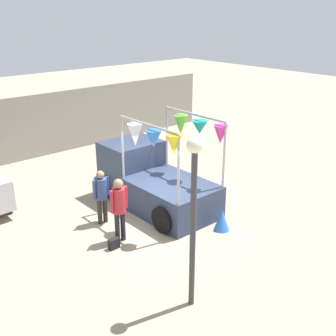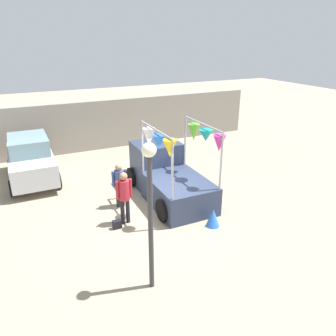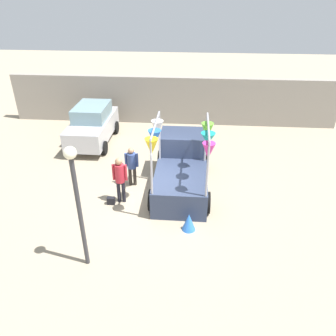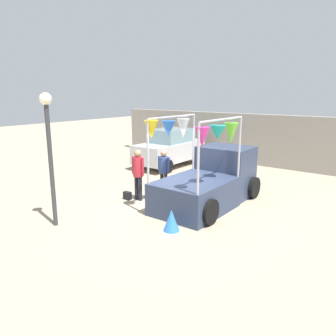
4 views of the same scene
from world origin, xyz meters
name	(u,v)px [view 1 (image 1 of 4)]	position (x,y,z in m)	size (l,w,h in m)	color
ground_plane	(152,223)	(0.00, 0.00, 0.00)	(60.00, 60.00, 0.00)	gray
vendor_truck	(150,177)	(0.85, 1.12, 0.86)	(2.39, 4.06, 2.96)	#2D3851
person_customer	(119,204)	(-1.26, -0.21, 1.09)	(0.53, 0.34, 1.78)	black
person_vendor	(101,192)	(-1.06, 0.95, 0.97)	(0.53, 0.34, 1.62)	#2D2823
handbag	(114,244)	(-1.61, -0.41, 0.14)	(0.28, 0.16, 0.28)	black
street_lamp	(194,199)	(-1.62, -3.29, 2.42)	(0.32, 0.32, 3.67)	#333338
brick_boundary_wall	(32,126)	(0.00, 7.75, 1.30)	(18.00, 0.36, 2.60)	gray
folded_kite_bundle_azure	(222,220)	(1.21, -1.60, 0.30)	(0.44, 0.44, 0.60)	blue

